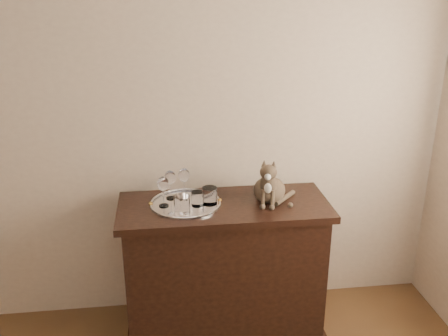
{
  "coord_description": "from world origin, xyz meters",
  "views": [
    {
      "loc": [
        0.28,
        -0.61,
        2.04
      ],
      "look_at": [
        0.6,
        1.95,
        1.06
      ],
      "focal_mm": 40.0,
      "sensor_mm": 36.0,
      "label": 1
    }
  ],
  "objects_px": {
    "wine_glass_c": "(163,191)",
    "tumbler_c": "(210,196)",
    "sideboard": "(224,269)",
    "tumbler_b": "(182,205)",
    "tumbler_a": "(198,199)",
    "wine_glass_b": "(184,182)",
    "cat": "(270,178)",
    "wine_glass_a": "(170,185)",
    "tray": "(186,204)"
  },
  "relations": [
    {
      "from": "tray",
      "to": "wine_glass_a",
      "type": "relative_size",
      "value": 2.34
    },
    {
      "from": "tumbler_a",
      "to": "tray",
      "type": "bearing_deg",
      "value": 154.2
    },
    {
      "from": "wine_glass_b",
      "to": "cat",
      "type": "height_order",
      "value": "cat"
    },
    {
      "from": "wine_glass_a",
      "to": "cat",
      "type": "relative_size",
      "value": 0.61
    },
    {
      "from": "wine_glass_c",
      "to": "tumbler_b",
      "type": "distance_m",
      "value": 0.15
    },
    {
      "from": "tumbler_a",
      "to": "cat",
      "type": "height_order",
      "value": "cat"
    },
    {
      "from": "tumbler_c",
      "to": "cat",
      "type": "xyz_separation_m",
      "value": [
        0.34,
        0.01,
        0.08
      ]
    },
    {
      "from": "wine_glass_a",
      "to": "tumbler_a",
      "type": "relative_size",
      "value": 2.08
    },
    {
      "from": "wine_glass_a",
      "to": "tumbler_c",
      "type": "relative_size",
      "value": 1.76
    },
    {
      "from": "wine_glass_a",
      "to": "tumbler_c",
      "type": "distance_m",
      "value": 0.24
    },
    {
      "from": "sideboard",
      "to": "tumbler_a",
      "type": "xyz_separation_m",
      "value": [
        -0.15,
        -0.02,
        0.47
      ]
    },
    {
      "from": "wine_glass_a",
      "to": "tumbler_c",
      "type": "xyz_separation_m",
      "value": [
        0.22,
        -0.1,
        -0.04
      ]
    },
    {
      "from": "tumbler_b",
      "to": "cat",
      "type": "xyz_separation_m",
      "value": [
        0.5,
        0.11,
        0.08
      ]
    },
    {
      "from": "wine_glass_c",
      "to": "tumbler_a",
      "type": "relative_size",
      "value": 2.14
    },
    {
      "from": "sideboard",
      "to": "tumbler_b",
      "type": "height_order",
      "value": "tumbler_b"
    },
    {
      "from": "sideboard",
      "to": "tumbler_c",
      "type": "distance_m",
      "value": 0.49
    },
    {
      "from": "tumbler_b",
      "to": "tumbler_c",
      "type": "bearing_deg",
      "value": 33.21
    },
    {
      "from": "tray",
      "to": "tumbler_b",
      "type": "xyz_separation_m",
      "value": [
        -0.02,
        -0.12,
        0.05
      ]
    },
    {
      "from": "wine_glass_b",
      "to": "cat",
      "type": "distance_m",
      "value": 0.49
    },
    {
      "from": "wine_glass_b",
      "to": "wine_glass_c",
      "type": "xyz_separation_m",
      "value": [
        -0.12,
        -0.12,
        0.0
      ]
    },
    {
      "from": "wine_glass_b",
      "to": "tumbler_c",
      "type": "bearing_deg",
      "value": -41.82
    },
    {
      "from": "sideboard",
      "to": "wine_glass_b",
      "type": "distance_m",
      "value": 0.58
    },
    {
      "from": "tumbler_c",
      "to": "sideboard",
      "type": "bearing_deg",
      "value": 1.01
    },
    {
      "from": "wine_glass_b",
      "to": "wine_glass_c",
      "type": "relative_size",
      "value": 0.99
    },
    {
      "from": "tumbler_a",
      "to": "tumbler_c",
      "type": "xyz_separation_m",
      "value": [
        0.07,
        0.02,
        0.01
      ]
    },
    {
      "from": "wine_glass_c",
      "to": "sideboard",
      "type": "bearing_deg",
      "value": -0.01
    },
    {
      "from": "wine_glass_c",
      "to": "tumbler_c",
      "type": "distance_m",
      "value": 0.26
    },
    {
      "from": "cat",
      "to": "wine_glass_a",
      "type": "bearing_deg",
      "value": -171.94
    },
    {
      "from": "tumbler_b",
      "to": "cat",
      "type": "relative_size",
      "value": 0.36
    },
    {
      "from": "tumbler_b",
      "to": "tumbler_c",
      "type": "height_order",
      "value": "tumbler_b"
    },
    {
      "from": "tray",
      "to": "tumbler_b",
      "type": "relative_size",
      "value": 4.0
    },
    {
      "from": "wine_glass_a",
      "to": "tumbler_b",
      "type": "height_order",
      "value": "wine_glass_a"
    },
    {
      "from": "wine_glass_b",
      "to": "tumbler_a",
      "type": "xyz_separation_m",
      "value": [
        0.07,
        -0.14,
        -0.05
      ]
    },
    {
      "from": "sideboard",
      "to": "tumbler_a",
      "type": "height_order",
      "value": "tumbler_a"
    },
    {
      "from": "sideboard",
      "to": "wine_glass_a",
      "type": "height_order",
      "value": "wine_glass_a"
    },
    {
      "from": "wine_glass_c",
      "to": "tumbler_b",
      "type": "relative_size",
      "value": 1.76
    },
    {
      "from": "wine_glass_a",
      "to": "wine_glass_c",
      "type": "relative_size",
      "value": 0.97
    },
    {
      "from": "wine_glass_c",
      "to": "cat",
      "type": "distance_m",
      "value": 0.6
    },
    {
      "from": "tumbler_a",
      "to": "tumbler_b",
      "type": "distance_m",
      "value": 0.13
    },
    {
      "from": "wine_glass_b",
      "to": "tumbler_b",
      "type": "height_order",
      "value": "wine_glass_b"
    },
    {
      "from": "tumbler_b",
      "to": "cat",
      "type": "bearing_deg",
      "value": 12.8
    },
    {
      "from": "wine_glass_a",
      "to": "wine_glass_b",
      "type": "distance_m",
      "value": 0.08
    },
    {
      "from": "tray",
      "to": "tumbler_a",
      "type": "relative_size",
      "value": 4.87
    },
    {
      "from": "tumbler_a",
      "to": "wine_glass_a",
      "type": "bearing_deg",
      "value": 141.5
    },
    {
      "from": "sideboard",
      "to": "wine_glass_a",
      "type": "xyz_separation_m",
      "value": [
        -0.3,
        0.1,
        0.52
      ]
    },
    {
      "from": "wine_glass_a",
      "to": "cat",
      "type": "distance_m",
      "value": 0.57
    },
    {
      "from": "wine_glass_b",
      "to": "tray",
      "type": "bearing_deg",
      "value": -89.41
    },
    {
      "from": "tumbler_a",
      "to": "cat",
      "type": "distance_m",
      "value": 0.42
    },
    {
      "from": "tumbler_c",
      "to": "wine_glass_c",
      "type": "bearing_deg",
      "value": 179.66
    },
    {
      "from": "tray",
      "to": "tumbler_b",
      "type": "height_order",
      "value": "tumbler_b"
    }
  ]
}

